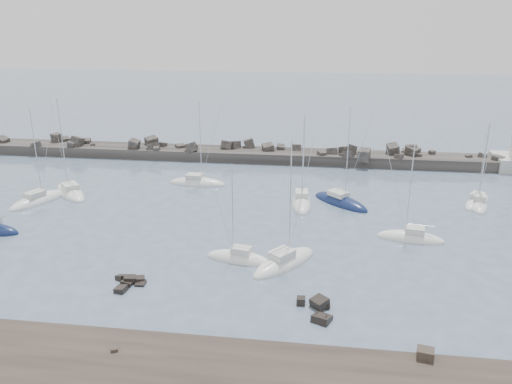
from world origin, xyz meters
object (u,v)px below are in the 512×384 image
Objects in this scene: sailboat_3 at (38,201)px; sailboat_9 at (410,239)px; sailboat_4 at (197,183)px; sailboat_10 at (478,204)px; sailboat_7 at (284,263)px; sailboat_5 at (239,259)px; sailboat_6 at (302,203)px; sailboat_12 at (477,203)px; sailboat_8 at (340,202)px; sailboat_1 at (70,193)px.

sailboat_3 is 1.16× the size of sailboat_9.
sailboat_9 is at bearing -29.72° from sailboat_4.
sailboat_9 is 16.99m from sailboat_10.
sailboat_9 is at bearing 30.12° from sailboat_7.
sailboat_7 is at bearing -3.93° from sailboat_5.
sailboat_4 is 29.42m from sailboat_7.
sailboat_5 is at bearing -24.35° from sailboat_3.
sailboat_6 is at bearing -22.29° from sailboat_4.
sailboat_6 is at bearing 142.30° from sailboat_9.
sailboat_5 is 0.94× the size of sailboat_9.
sailboat_12 is at bearing -4.65° from sailboat_4.
sailboat_5 is 36.39m from sailboat_10.
sailboat_7 is (4.88, -0.34, -0.00)m from sailboat_5.
sailboat_8 is at bearing -14.73° from sailboat_4.
sailboat_10 is at bearing 6.73° from sailboat_6.
sailboat_8 is at bearing 72.00° from sailboat_7.
sailboat_1 reaches higher than sailboat_3.
sailboat_9 is at bearing -129.09° from sailboat_12.
sailboat_3 is at bearing -152.03° from sailboat_4.
sailboat_4 is at bearing 121.82° from sailboat_7.
sailboat_3 is at bearing 172.96° from sailboat_9.
sailboat_4 is 0.98× the size of sailboat_7.
sailboat_1 is at bearing -176.42° from sailboat_12.
sailboat_1 is at bearing -177.01° from sailboat_10.
sailboat_1 is 1.24× the size of sailboat_12.
sailboat_10 is (18.74, 1.83, 0.01)m from sailboat_8.
sailboat_8 is 1.22× the size of sailboat_12.
sailboat_10 is at bearing 6.41° from sailboat_3.
sailboat_6 is at bearing 72.03° from sailboat_5.
sailboat_3 is 1.23× the size of sailboat_5.
sailboat_4 is 1.01× the size of sailboat_6.
sailboat_12 is (60.74, 7.42, 0.01)m from sailboat_3.
sailboat_1 reaches higher than sailboat_9.
sailboat_12 is (29.93, 21.37, 0.00)m from sailboat_5.
sailboat_3 is 38.45m from sailboat_7.
sailboat_7 reaches higher than sailboat_6.
sailboat_6 reaches higher than sailboat_12.
sailboat_6 is at bearing -169.24° from sailboat_8.
sailboat_6 is 16.55m from sailboat_9.
sailboat_3 reaches higher than sailboat_12.
sailboat_4 is 34.01m from sailboat_9.
sailboat_3 is at bearing -173.59° from sailboat_10.
sailboat_9 is 17.48m from sailboat_12.
sailboat_9 is (7.76, -11.14, 0.01)m from sailboat_8.
sailboat_4 reaches higher than sailboat_9.
sailboat_6 is 0.96× the size of sailboat_7.
sailboat_9 reaches higher than sailboat_12.
sailboat_1 is 37.53m from sailboat_7.
sailboat_6 is 18.28m from sailboat_7.
sailboat_7 is (-0.93, -18.26, -0.01)m from sailboat_6.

